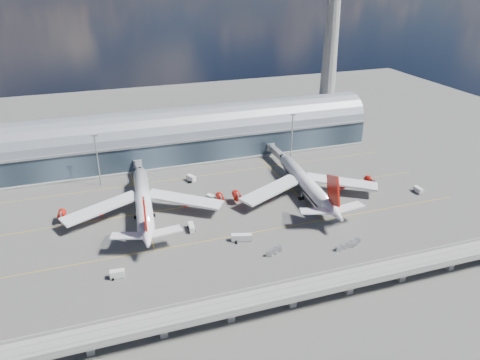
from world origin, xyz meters
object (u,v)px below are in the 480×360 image
object	(u,v)px
floodlight_mast_left	(97,159)
service_truck_4	(191,178)
service_truck_5	(212,198)
floodlight_mast_right	(292,136)
service_truck_2	(242,237)
cargo_train_0	(274,251)
cargo_train_1	(347,246)
airliner_left	(143,202)
cargo_train_2	(355,242)
service_truck_3	(418,190)
control_tower	(330,51)
service_truck_0	(191,227)
service_truck_1	(117,274)
airliner_right	(307,185)

from	to	relation	value
floodlight_mast_left	service_truck_4	size ratio (longest dim) A/B	4.53
service_truck_5	floodlight_mast_right	bearing A→B (deg)	6.58
service_truck_2	cargo_train_0	world-z (taller)	service_truck_2
service_truck_2	service_truck_5	bearing A→B (deg)	19.23
service_truck_5	cargo_train_1	world-z (taller)	service_truck_5
airliner_left	cargo_train_2	distance (m)	87.00
service_truck_3	service_truck_4	distance (m)	107.44
control_tower	floodlight_mast_right	size ratio (longest dim) A/B	4.01
floodlight_mast_left	service_truck_5	distance (m)	58.00
service_truck_0	floodlight_mast_right	bearing A→B (deg)	44.14
floodlight_mast_left	cargo_train_0	distance (m)	99.65
service_truck_4	cargo_train_2	xyz separation A→B (m)	(45.33, -75.63, -0.69)
service_truck_0	cargo_train_1	size ratio (longest dim) A/B	0.62
floodlight_mast_left	service_truck_5	size ratio (longest dim) A/B	4.33
airliner_left	service_truck_5	xyz separation A→B (m)	(30.53, 3.87, -4.96)
control_tower	cargo_train_2	bearing A→B (deg)	-112.72
service_truck_1	service_truck_5	world-z (taller)	service_truck_1
service_truck_4	airliner_right	bearing A→B (deg)	-60.19
airliner_left	airliner_right	distance (m)	72.98
airliner_left	cargo_train_1	distance (m)	84.10
airliner_right	service_truck_4	xyz separation A→B (m)	(-45.95, 33.12, -4.38)
service_truck_3	cargo_train_2	size ratio (longest dim) A/B	0.78
control_tower	service_truck_4	bearing A→B (deg)	-157.81
floodlight_mast_left	cargo_train_2	size ratio (longest dim) A/B	3.79
airliner_left	cargo_train_2	size ratio (longest dim) A/B	10.73
control_tower	cargo_train_0	world-z (taller)	control_tower
airliner_left	service_truck_0	world-z (taller)	airliner_left
service_truck_2	cargo_train_1	xyz separation A→B (m)	(35.51, -17.43, -0.61)
floodlight_mast_left	cargo_train_1	bearing A→B (deg)	-46.20
floodlight_mast_right	airliner_left	size ratio (longest dim) A/B	0.35
floodlight_mast_right	cargo_train_2	size ratio (longest dim) A/B	3.79
service_truck_2	cargo_train_2	bearing A→B (deg)	-95.70
cargo_train_1	service_truck_1	bearing A→B (deg)	94.19
control_tower	service_truck_3	size ratio (longest dim) A/B	19.53
service_truck_4	cargo_train_2	distance (m)	88.18
service_truck_1	service_truck_5	distance (m)	63.58
airliner_right	service_truck_1	size ratio (longest dim) A/B	14.16
airliner_right	service_truck_3	size ratio (longest dim) A/B	13.58
service_truck_2	service_truck_4	distance (m)	59.62
cargo_train_0	cargo_train_2	world-z (taller)	cargo_train_0
control_tower	service_truck_1	xyz separation A→B (m)	(-134.71, -105.61, -50.21)
service_truck_0	service_truck_3	world-z (taller)	service_truck_3
service_truck_0	floodlight_mast_left	bearing A→B (deg)	124.86
airliner_left	control_tower	bearing A→B (deg)	34.20
floodlight_mast_left	airliner_right	bearing A→B (deg)	-26.01
service_truck_1	cargo_train_0	world-z (taller)	service_truck_1
service_truck_5	cargo_train_2	size ratio (longest dim) A/B	0.88
service_truck_5	service_truck_2	bearing A→B (deg)	-112.28
floodlight_mast_right	service_truck_2	xyz separation A→B (m)	(-52.40, -69.24, -12.17)
service_truck_1	floodlight_mast_left	bearing A→B (deg)	5.74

